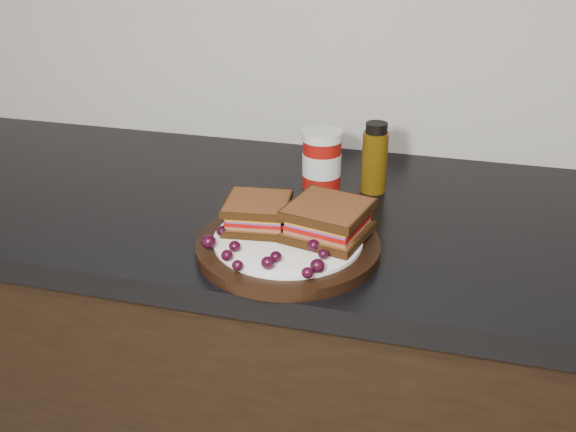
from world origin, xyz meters
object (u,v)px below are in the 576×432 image
plate (288,246)px  condiment_jar (322,159)px  sandwich_left (258,213)px  oil_bottle (375,158)px

plate → condiment_jar: condiment_jar is taller
plate → sandwich_left: size_ratio=2.87×
condiment_jar → oil_bottle: size_ratio=0.85×
sandwich_left → condiment_jar: size_ratio=0.89×
plate → sandwich_left: sandwich_left is taller
sandwich_left → oil_bottle: (0.15, 0.24, 0.02)m
oil_bottle → plate: bearing=-109.6°
sandwich_left → condiment_jar: 0.23m
sandwich_left → condiment_jar: (0.05, 0.23, 0.01)m
condiment_jar → oil_bottle: bearing=5.0°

